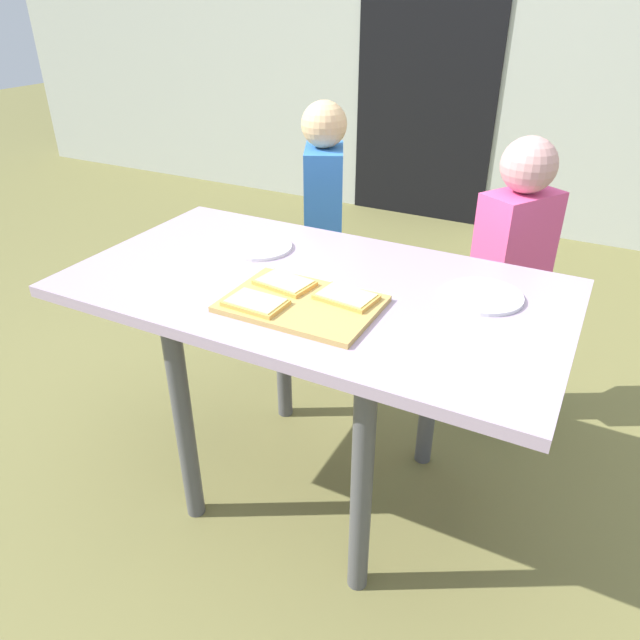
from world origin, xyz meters
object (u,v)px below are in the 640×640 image
Objects in this scene: cutting_board at (302,304)px; child_left at (324,218)px; pizza_slice_far_left at (285,283)px; plate_white_right at (483,296)px; pizza_slice_far_right at (346,297)px; child_right at (511,269)px; dining_table at (314,314)px; pizza_slice_near_left at (256,302)px; plate_white_left at (258,247)px.

cutting_board is 0.35× the size of child_left.
pizza_slice_far_left reaches higher than plate_white_right.
cutting_board is 2.37× the size of pizza_slice_far_left.
child_right is (0.26, 0.70, -0.16)m from pizza_slice_far_right.
plate_white_right is (0.40, 0.11, 0.09)m from dining_table.
cutting_board is 0.36× the size of child_right.
pizza_slice_far_left reaches higher than dining_table.
child_left reaches higher than child_right.
pizza_slice_far_left is at bearing -157.82° from plate_white_right.
pizza_slice_near_left is 0.96× the size of pizza_slice_far_right.
pizza_slice_far_left is 0.28m from plate_white_left.
child_right is at bearing 69.35° from pizza_slice_far_right.
child_right is at bearing 58.35° from pizza_slice_far_left.
dining_table is 0.14m from pizza_slice_far_left.
pizza_slice_near_left is 0.14× the size of child_left.
dining_table is 0.16m from cutting_board.
child_left is 1.03× the size of child_right.
plate_white_left is at bearing 178.99° from plate_white_right.
plate_white_left is 0.83m from child_right.
child_left is at bearing 171.17° from child_right.
pizza_slice_far_left is 1.01× the size of pizza_slice_far_right.
pizza_slice_near_left is 0.12m from pizza_slice_far_left.
pizza_slice_far_left is at bearing -69.32° from child_left.
pizza_slice_near_left reaches higher than dining_table.
child_left is (-0.76, 0.63, -0.13)m from plate_white_right.
child_left reaches higher than pizza_slice_far_left.
cutting_board is 1.85× the size of plate_white_left.
dining_table is 1.25× the size of child_left.
dining_table is 0.74m from child_right.
cutting_board reaches higher than plate_white_left.
pizza_slice_far_left is 0.49m from plate_white_right.
pizza_slice_near_left is (-0.05, -0.19, 0.11)m from dining_table.
plate_white_right is (0.37, 0.24, -0.00)m from cutting_board.
child_right is (0.74, -0.12, -0.02)m from child_left.
dining_table is at bearing 151.14° from pizza_slice_far_right.
plate_white_right is 0.19× the size of child_left.
plate_white_left is at bearing 138.31° from cutting_board.
plate_white_right is 0.54m from child_right.
pizza_slice_far_right is at bearing -110.65° from child_right.
child_left is at bearing 115.38° from dining_table.
child_right is (0.35, 0.76, -0.14)m from cutting_board.
cutting_board is 0.97m from child_left.
pizza_slice_far_left is at bearing -179.48° from pizza_slice_far_right.
pizza_slice_near_left and pizza_slice_far_left have the same top height.
dining_table is 0.30m from plate_white_left.
child_right is at bearing 61.97° from pizza_slice_near_left.
pizza_slice_far_right reaches higher than dining_table.
pizza_slice_near_left is at bearing -58.23° from plate_white_left.
pizza_slice_far_right is 0.15× the size of child_right.
pizza_slice_near_left is at bearing -93.08° from pizza_slice_far_left.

